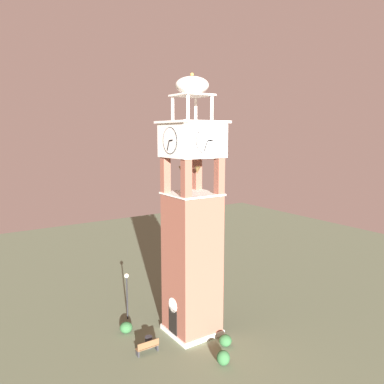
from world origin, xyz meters
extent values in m
plane|color=#5B664C|center=(0.00, 0.00, 0.00)|extent=(80.00, 80.00, 0.00)
cube|color=brown|center=(0.00, 0.00, 5.28)|extent=(3.34, 3.34, 10.55)
cube|color=silver|center=(0.00, 0.00, 0.17)|extent=(3.54, 3.54, 0.35)
cube|color=black|center=(0.00, -1.69, 1.15)|extent=(1.10, 0.04, 2.20)
cylinder|color=silver|center=(0.00, -1.69, 2.55)|extent=(1.10, 0.04, 1.10)
cube|color=brown|center=(-1.39, -1.39, 11.89)|extent=(0.56, 0.56, 2.68)
cube|color=brown|center=(1.39, -1.39, 11.89)|extent=(0.56, 0.56, 2.68)
cube|color=brown|center=(-1.39, 1.39, 11.89)|extent=(0.56, 0.56, 2.68)
cube|color=brown|center=(1.39, 1.39, 11.89)|extent=(0.56, 0.56, 2.68)
cube|color=silver|center=(0.00, 0.00, 10.61)|extent=(3.50, 3.50, 0.12)
cone|color=brown|center=(0.75, -0.07, 12.36)|extent=(0.36, 0.36, 0.48)
cone|color=brown|center=(-0.26, 0.71, 12.36)|extent=(0.46, 0.46, 0.36)
cone|color=brown|center=(-0.25, -0.71, 12.36)|extent=(0.45, 0.45, 0.50)
cube|color=silver|center=(0.00, 0.00, 14.42)|extent=(3.58, 3.58, 2.38)
cylinder|color=white|center=(0.00, -1.81, 14.42)|extent=(1.81, 0.05, 1.81)
torus|color=black|center=(0.00, -1.81, 14.42)|extent=(1.83, 0.06, 1.83)
cube|color=black|center=(0.22, -1.87, 14.45)|extent=(0.46, 0.03, 0.14)
cube|color=black|center=(-0.14, -1.87, 14.09)|extent=(0.33, 0.03, 0.69)
cylinder|color=white|center=(0.00, 1.81, 14.42)|extent=(1.81, 0.05, 1.81)
torus|color=black|center=(0.00, 1.81, 14.42)|extent=(1.83, 0.06, 1.83)
cube|color=black|center=(0.22, 1.87, 14.45)|extent=(0.46, 0.03, 0.14)
cube|color=black|center=(-0.14, 1.87, 14.09)|extent=(0.33, 0.03, 0.69)
cylinder|color=white|center=(-1.81, 0.00, 14.42)|extent=(0.05, 1.81, 1.81)
torus|color=black|center=(-1.81, 0.00, 14.42)|extent=(0.06, 1.83, 1.83)
cube|color=black|center=(-1.87, 0.22, 14.45)|extent=(0.03, 0.46, 0.14)
cube|color=black|center=(-1.87, -0.14, 14.09)|extent=(0.03, 0.33, 0.69)
cylinder|color=white|center=(1.81, 0.00, 14.42)|extent=(0.05, 1.81, 1.81)
torus|color=black|center=(1.81, 0.00, 14.42)|extent=(0.06, 1.83, 1.83)
cube|color=black|center=(1.87, 0.22, 14.45)|extent=(0.03, 0.46, 0.14)
cube|color=black|center=(1.87, -0.14, 14.09)|extent=(0.03, 0.33, 0.69)
cube|color=silver|center=(0.00, 0.00, 15.69)|extent=(3.94, 3.94, 0.16)
cylinder|color=silver|center=(-0.98, -0.98, 16.62)|extent=(0.22, 0.22, 1.70)
cylinder|color=silver|center=(0.98, -0.98, 16.62)|extent=(0.22, 0.22, 1.70)
cylinder|color=silver|center=(-0.98, 0.98, 16.62)|extent=(0.22, 0.22, 1.70)
cylinder|color=silver|center=(0.98, 0.98, 16.62)|extent=(0.22, 0.22, 1.70)
cube|color=silver|center=(0.00, 0.00, 17.53)|extent=(2.41, 2.41, 0.12)
ellipsoid|color=silver|center=(0.00, 0.00, 18.20)|extent=(2.33, 2.33, 1.22)
sphere|color=#B79338|center=(0.00, 0.00, 18.93)|extent=(0.24, 0.24, 0.24)
cube|color=brown|center=(0.72, -4.18, 0.45)|extent=(0.46, 1.61, 0.06)
cube|color=brown|center=(0.91, -4.18, 0.73)|extent=(0.07, 1.60, 0.44)
cube|color=#2D2D33|center=(0.71, -4.90, 0.21)|extent=(0.40, 0.09, 0.42)
cube|color=#2D2D33|center=(0.73, -3.46, 0.21)|extent=(0.40, 0.09, 0.42)
cylinder|color=black|center=(-4.56, -3.24, 1.75)|extent=(0.12, 0.12, 3.49)
sphere|color=#F9EFCC|center=(-4.56, -3.24, 3.67)|extent=(0.36, 0.36, 0.36)
cylinder|color=#2D2D33|center=(0.12, -3.75, 0.40)|extent=(0.52, 0.52, 0.80)
ellipsoid|color=#28562D|center=(3.00, 0.83, 0.41)|extent=(0.90, 0.90, 0.82)
ellipsoid|color=#28562D|center=(-2.61, -4.24, 0.42)|extent=(0.96, 0.96, 0.83)
ellipsoid|color=#28562D|center=(4.70, -0.70, 0.49)|extent=(0.87, 0.87, 0.98)
camera|label=1|loc=(22.72, -15.24, 14.88)|focal=36.01mm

